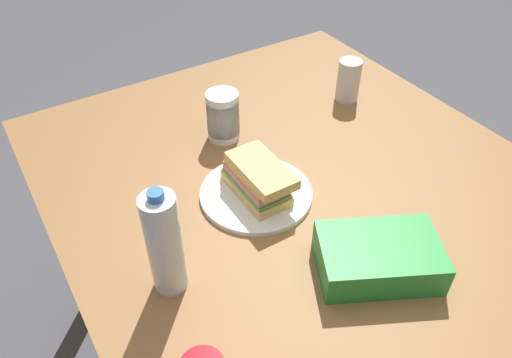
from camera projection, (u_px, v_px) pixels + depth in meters
dining_table at (315, 224)px, 1.19m from camera, size 1.41×1.11×0.76m
paper_plate at (256, 194)px, 1.13m from camera, size 0.26×0.26×0.01m
sandwich at (258, 179)px, 1.10m from camera, size 0.18×0.10×0.08m
chip_bag at (378, 257)px, 0.95m from camera, size 0.24×0.27×0.07m
water_bottle_tall at (164, 244)px, 0.87m from camera, size 0.06×0.06×0.24m
plastic_cup_stack at (223, 116)px, 1.26m from camera, size 0.08×0.08×0.13m
soda_can_silver at (348, 80)px, 1.41m from camera, size 0.07×0.07×0.12m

